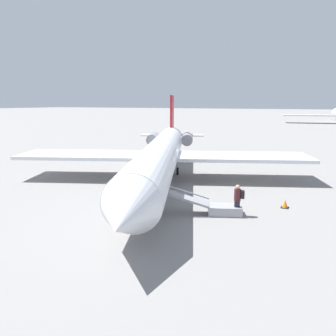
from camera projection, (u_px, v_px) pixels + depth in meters
The scene contains 5 objects.
ground_plane at pixel (161, 181), 25.64m from camera, with size 600.00×600.00×0.00m, color gray.
airplane_main at pixel (162, 154), 26.17m from camera, with size 29.59×23.14×6.86m.
boarding_stairs at pixel (217, 208), 18.08m from camera, with size 2.44×4.10×1.70m.
passenger at pixel (238, 198), 17.70m from camera, with size 0.44×0.57×1.74m.
traffic_cone_near_stairs at pixel (285, 204), 19.19m from camera, with size 0.44×0.44×0.49m.
Camera 1 is at (22.17, 11.42, 6.08)m, focal length 35.00 mm.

